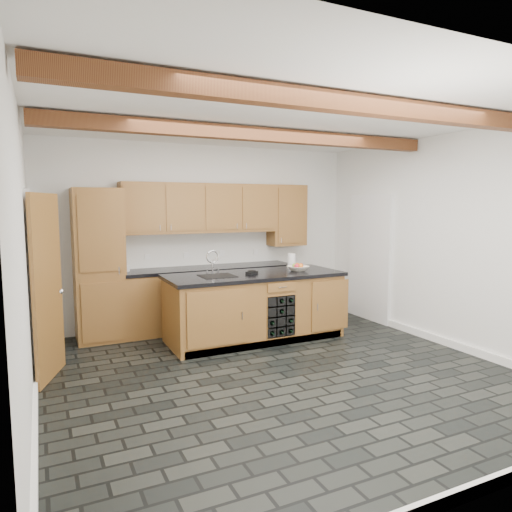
{
  "coord_description": "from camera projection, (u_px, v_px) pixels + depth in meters",
  "views": [
    {
      "loc": [
        -2.37,
        -4.35,
        1.88
      ],
      "look_at": [
        0.08,
        0.8,
        1.23
      ],
      "focal_mm": 32.0,
      "sensor_mm": 36.0,
      "label": 1
    }
  ],
  "objects": [
    {
      "name": "paper_towel",
      "position": [
        292.0,
        261.0,
        6.81
      ],
      "size": [
        0.12,
        0.12,
        0.22
      ],
      "primitive_type": "cylinder",
      "color": "white",
      "rests_on": "island"
    },
    {
      "name": "ground",
      "position": [
        280.0,
        372.0,
        5.13
      ],
      "size": [
        5.0,
        5.0,
        0.0
      ],
      "primitive_type": "plane",
      "color": "black",
      "rests_on": "ground"
    },
    {
      "name": "fruit_cluster",
      "position": [
        298.0,
        266.0,
        6.56
      ],
      "size": [
        0.16,
        0.17,
        0.07
      ],
      "color": "#AC3516",
      "rests_on": "fruit_bowl"
    },
    {
      "name": "mug",
      "position": [
        127.0,
        268.0,
        6.46
      ],
      "size": [
        0.13,
        0.13,
        0.1
      ],
      "primitive_type": "imported",
      "rotation": [
        0.0,
        0.0,
        -0.34
      ],
      "color": "white",
      "rests_on": "back_cabinetry"
    },
    {
      "name": "faucet",
      "position": [
        216.0,
        273.0,
        6.11
      ],
      "size": [
        0.45,
        0.4,
        0.34
      ],
      "color": "black",
      "rests_on": "island"
    },
    {
      "name": "fruit_bowl",
      "position": [
        298.0,
        268.0,
        6.56
      ],
      "size": [
        0.36,
        0.36,
        0.07
      ],
      "primitive_type": "imported",
      "rotation": [
        0.0,
        0.0,
        0.28
      ],
      "color": "silver",
      "rests_on": "island"
    },
    {
      "name": "back_cabinetry",
      "position": [
        188.0,
        265.0,
        6.86
      ],
      "size": [
        3.65,
        0.62,
        2.2
      ],
      "color": "brown",
      "rests_on": "ground"
    },
    {
      "name": "island",
      "position": [
        255.0,
        306.0,
        6.36
      ],
      "size": [
        2.48,
        0.96,
        0.93
      ],
      "color": "brown",
      "rests_on": "ground"
    },
    {
      "name": "room_shell",
      "position": [
        253.0,
        235.0,
        5.4
      ],
      "size": [
        5.01,
        5.0,
        5.0
      ],
      "color": "white",
      "rests_on": "ground"
    },
    {
      "name": "kitchen_scale",
      "position": [
        252.0,
        272.0,
        6.25
      ],
      "size": [
        0.19,
        0.15,
        0.05
      ],
      "rotation": [
        0.0,
        0.0,
        0.44
      ],
      "color": "black",
      "rests_on": "island"
    }
  ]
}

